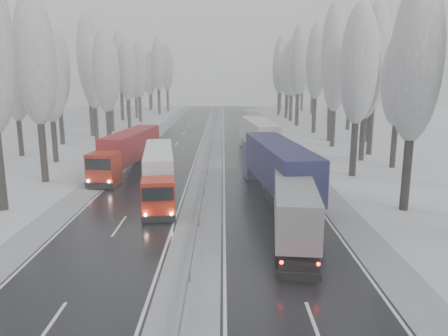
{
  "coord_description": "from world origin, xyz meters",
  "views": [
    {
      "loc": [
        1.63,
        -15.43,
        9.71
      ],
      "look_at": [
        1.69,
        20.24,
        2.2
      ],
      "focal_mm": 35.0,
      "sensor_mm": 36.0,
      "label": 1
    }
  ],
  "objects_px": {
    "truck_grey_tarp": "(293,199)",
    "truck_red_white": "(159,169)",
    "truck_blue_box": "(276,165)",
    "box_truck_distant": "(250,117)",
    "truck_red_red": "(128,149)",
    "truck_cream_box": "(258,134)"
  },
  "relations": [
    {
      "from": "box_truck_distant",
      "to": "truck_red_red",
      "type": "relative_size",
      "value": 0.47
    },
    {
      "from": "truck_grey_tarp",
      "to": "truck_red_white",
      "type": "xyz_separation_m",
      "value": [
        -9.79,
        9.0,
        0.02
      ]
    },
    {
      "from": "truck_grey_tarp",
      "to": "box_truck_distant",
      "type": "height_order",
      "value": "truck_grey_tarp"
    },
    {
      "from": "truck_grey_tarp",
      "to": "truck_red_white",
      "type": "distance_m",
      "value": 13.3
    },
    {
      "from": "truck_cream_box",
      "to": "truck_red_white",
      "type": "xyz_separation_m",
      "value": [
        -9.75,
        -19.41,
        -0.38
      ]
    },
    {
      "from": "truck_grey_tarp",
      "to": "truck_blue_box",
      "type": "height_order",
      "value": "truck_blue_box"
    },
    {
      "from": "box_truck_distant",
      "to": "truck_red_red",
      "type": "bearing_deg",
      "value": -114.34
    },
    {
      "from": "truck_grey_tarp",
      "to": "box_truck_distant",
      "type": "xyz_separation_m",
      "value": [
        1.19,
        65.75,
        -0.73
      ]
    },
    {
      "from": "truck_red_red",
      "to": "box_truck_distant",
      "type": "bearing_deg",
      "value": 78.93
    },
    {
      "from": "truck_red_white",
      "to": "truck_red_red",
      "type": "relative_size",
      "value": 0.91
    },
    {
      "from": "truck_cream_box",
      "to": "box_truck_distant",
      "type": "distance_m",
      "value": 37.39
    },
    {
      "from": "truck_blue_box",
      "to": "truck_red_white",
      "type": "relative_size",
      "value": 1.24
    },
    {
      "from": "truck_red_red",
      "to": "truck_cream_box",
      "type": "bearing_deg",
      "value": 43.11
    },
    {
      "from": "truck_red_white",
      "to": "truck_blue_box",
      "type": "bearing_deg",
      "value": -13.74
    },
    {
      "from": "box_truck_distant",
      "to": "truck_grey_tarp",
      "type": "bearing_deg",
      "value": -97.5
    },
    {
      "from": "truck_cream_box",
      "to": "truck_red_red",
      "type": "relative_size",
      "value": 1.07
    },
    {
      "from": "truck_red_red",
      "to": "truck_grey_tarp",
      "type": "bearing_deg",
      "value": -44.86
    },
    {
      "from": "truck_blue_box",
      "to": "truck_red_red",
      "type": "bearing_deg",
      "value": 138.07
    },
    {
      "from": "box_truck_distant",
      "to": "truck_red_white",
      "type": "height_order",
      "value": "truck_red_white"
    },
    {
      "from": "box_truck_distant",
      "to": "truck_red_red",
      "type": "xyz_separation_m",
      "value": [
        -15.41,
        -47.77,
        0.96
      ]
    },
    {
      "from": "truck_blue_box",
      "to": "box_truck_distant",
      "type": "distance_m",
      "value": 57.78
    },
    {
      "from": "truck_cream_box",
      "to": "box_truck_distant",
      "type": "xyz_separation_m",
      "value": [
        1.22,
        37.35,
        -1.13
      ]
    }
  ]
}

